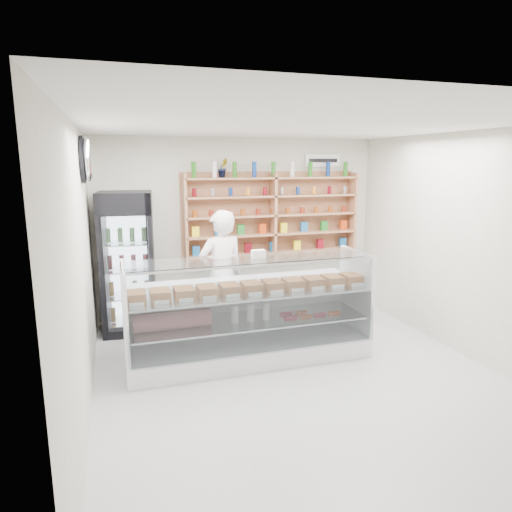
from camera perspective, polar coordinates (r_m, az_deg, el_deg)
name	(u,v)px	position (r m, az deg, el deg)	size (l,w,h in m)	color
room	(302,258)	(4.96, 5.74, -0.28)	(5.00, 5.00, 5.00)	silver
display_counter	(249,331)	(5.75, -0.86, -9.40)	(2.99, 0.89, 1.30)	white
shop_worker	(221,275)	(6.26, -4.35, -2.44)	(0.66, 0.43, 1.80)	silver
drinks_cooler	(128,263)	(6.75, -15.70, -0.82)	(0.80, 0.78, 2.02)	black
wall_shelving	(273,215)	(7.27, 2.16, 5.10)	(2.84, 0.28, 1.33)	#AC7551
potted_plant	(223,168)	(6.99, -4.16, 10.94)	(0.16, 0.13, 0.29)	#1E6626
security_mirror	(87,160)	(5.67, -20.35, 11.23)	(0.15, 0.50, 0.50)	silver
wall_sign	(323,160)	(7.69, 8.34, 11.73)	(0.62, 0.03, 0.20)	white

